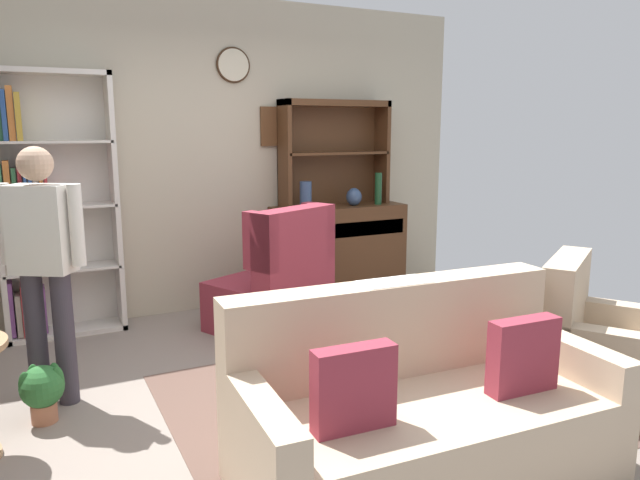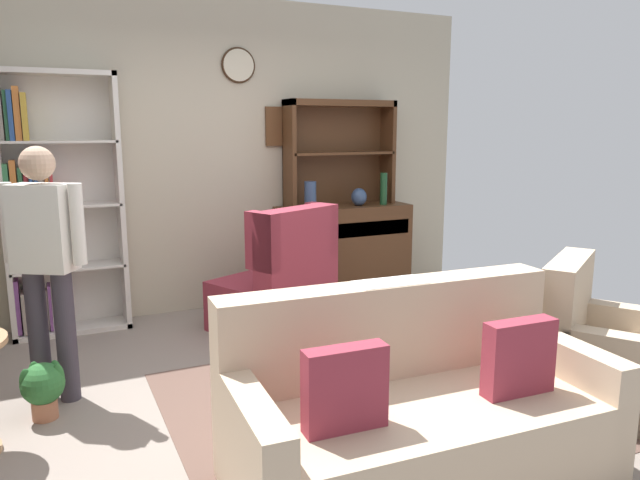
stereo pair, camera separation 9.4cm
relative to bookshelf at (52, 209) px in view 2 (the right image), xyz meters
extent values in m
cube|color=gray|center=(1.44, -1.94, -1.04)|extent=(5.40, 4.60, 0.02)
cube|color=#BCB299|center=(1.44, 0.19, 0.37)|extent=(5.00, 0.06, 2.80)
cylinder|color=beige|center=(1.62, 0.14, 1.18)|extent=(0.28, 0.03, 0.28)
torus|color=#382314|center=(1.62, 0.14, 1.18)|extent=(0.31, 0.02, 0.31)
cube|color=brown|center=(2.00, 0.14, 0.64)|extent=(0.28, 0.03, 0.36)
cube|color=brown|center=(1.64, -2.24, -1.02)|extent=(2.33, 2.10, 0.01)
cube|color=silver|center=(-0.34, -0.01, 0.02)|extent=(0.04, 0.30, 2.10)
cube|color=silver|center=(0.52, -0.01, 0.02)|extent=(0.04, 0.30, 2.10)
cube|color=silver|center=(0.09, -0.01, 1.05)|extent=(0.90, 0.30, 0.04)
cube|color=silver|center=(0.09, -0.01, -1.01)|extent=(0.90, 0.30, 0.04)
cube|color=silver|center=(0.09, 0.13, 0.02)|extent=(0.90, 0.01, 2.10)
cube|color=silver|center=(0.09, -0.01, -0.48)|extent=(0.86, 0.30, 0.02)
cube|color=#723F7F|center=(-0.31, -0.03, -0.76)|extent=(0.03, 0.17, 0.44)
cube|color=gray|center=(-0.26, -0.03, -0.81)|extent=(0.04, 0.20, 0.33)
cube|color=#B22D33|center=(-0.22, -0.03, -0.78)|extent=(0.03, 0.21, 0.40)
cube|color=#284C8C|center=(-0.19, -0.03, -0.81)|extent=(0.02, 0.16, 0.34)
cube|color=#723F7F|center=(-0.16, -0.03, -0.80)|extent=(0.02, 0.21, 0.35)
cube|color=gray|center=(-0.11, -0.03, -0.81)|extent=(0.04, 0.11, 0.34)
cube|color=#723F7F|center=(-0.07, -0.03, -0.79)|extent=(0.02, 0.16, 0.37)
cube|color=silver|center=(0.09, -0.01, 0.02)|extent=(0.86, 0.30, 0.02)
cube|color=gray|center=(-0.30, -0.03, -0.29)|extent=(0.04, 0.20, 0.36)
cube|color=#3F3833|center=(-0.26, -0.03, -0.32)|extent=(0.03, 0.17, 0.31)
cube|color=#3F3833|center=(-0.22, -0.03, -0.28)|extent=(0.03, 0.15, 0.38)
cube|color=#B22D33|center=(-0.18, -0.03, -0.30)|extent=(0.02, 0.16, 0.35)
cube|color=#284C8C|center=(-0.15, -0.03, -0.30)|extent=(0.04, 0.14, 0.35)
cube|color=#723F7F|center=(-0.10, -0.03, -0.29)|extent=(0.04, 0.12, 0.37)
cube|color=silver|center=(0.09, -0.01, 0.53)|extent=(0.86, 0.30, 0.02)
cube|color=#337247|center=(-0.30, -0.03, 0.20)|extent=(0.04, 0.16, 0.33)
cube|color=#CC7233|center=(-0.25, -0.03, 0.21)|extent=(0.04, 0.13, 0.36)
cube|color=#337247|center=(-0.21, -0.03, 0.18)|extent=(0.03, 0.11, 0.30)
cube|color=#B22D33|center=(-0.17, -0.03, 0.21)|extent=(0.03, 0.14, 0.36)
cube|color=#284C8C|center=(-0.13, -0.03, 0.20)|extent=(0.02, 0.23, 0.33)
cube|color=#284C8C|center=(-0.10, -0.03, 0.25)|extent=(0.03, 0.20, 0.43)
cube|color=gray|center=(-0.06, -0.03, 0.18)|extent=(0.03, 0.18, 0.29)
cube|color=#CC7233|center=(-0.02, -0.03, 0.17)|extent=(0.02, 0.21, 0.28)
cube|color=#B22D33|center=(0.01, -0.03, 0.17)|extent=(0.02, 0.23, 0.28)
cube|color=gray|center=(-0.30, -0.03, 0.73)|extent=(0.04, 0.12, 0.39)
cube|color=#337247|center=(-0.26, -0.03, 0.72)|extent=(0.02, 0.14, 0.37)
cube|color=#284C8C|center=(-0.23, -0.03, 0.72)|extent=(0.03, 0.21, 0.37)
cube|color=#CC7233|center=(-0.19, -0.03, 0.74)|extent=(0.04, 0.18, 0.40)
cube|color=gold|center=(-0.14, -0.03, 0.71)|extent=(0.04, 0.21, 0.35)
cube|color=#4C2D19|center=(2.57, -0.08, -0.52)|extent=(1.30, 0.45, 0.82)
cube|color=#4C2D19|center=(1.97, -0.26, -0.98)|extent=(0.06, 0.06, 0.10)
cube|color=#4C2D19|center=(3.17, -0.26, -0.98)|extent=(0.06, 0.06, 0.10)
cube|color=#4C2D19|center=(1.97, 0.09, -0.98)|extent=(0.06, 0.06, 0.10)
cube|color=#4C2D19|center=(3.17, 0.09, -0.98)|extent=(0.06, 0.06, 0.10)
cube|color=#3D2414|center=(2.57, -0.30, -0.31)|extent=(1.20, 0.01, 0.14)
cube|color=#4C2D19|center=(2.04, 0.00, 0.39)|extent=(0.04, 0.26, 1.00)
cube|color=#4C2D19|center=(3.10, 0.00, 0.39)|extent=(0.04, 0.26, 1.00)
cube|color=#4C2D19|center=(2.57, 0.00, 0.86)|extent=(1.10, 0.26, 0.06)
cube|color=#4C2D19|center=(2.57, 0.00, 0.39)|extent=(1.06, 0.26, 0.02)
cube|color=#4C2D19|center=(2.57, 0.12, 0.39)|extent=(1.10, 0.01, 1.00)
cylinder|color=#33476B|center=(2.18, -0.16, 0.02)|extent=(0.11, 0.11, 0.26)
ellipsoid|color=#33476B|center=(2.70, -0.15, -0.02)|extent=(0.15, 0.15, 0.17)
cylinder|color=#194223|center=(2.96, -0.17, 0.05)|extent=(0.07, 0.07, 0.31)
cube|color=#C6AD8E|center=(1.48, -3.01, -0.82)|extent=(1.84, 0.94, 0.42)
cube|color=#C6AD8E|center=(1.49, -2.69, -0.37)|extent=(1.81, 0.29, 0.48)
cube|color=#C6AD8E|center=(0.65, -2.97, -0.73)|extent=(0.18, 0.86, 0.60)
cube|color=#C6AD8E|center=(2.31, -3.05, -0.73)|extent=(0.18, 0.86, 0.60)
cube|color=maroon|center=(1.02, -3.11, -0.43)|extent=(0.36, 0.12, 0.36)
cube|color=maroon|center=(1.92, -3.15, -0.43)|extent=(0.36, 0.12, 0.36)
cube|color=white|center=(1.49, -2.69, -0.13)|extent=(0.37, 0.20, 0.00)
cube|color=#C6AD8E|center=(2.99, -2.85, -0.83)|extent=(1.05, 1.06, 0.40)
cube|color=#C6AD8E|center=(2.83, -2.60, -0.39)|extent=(0.73, 0.56, 0.48)
cube|color=#C6AD8E|center=(2.73, -3.02, -0.75)|extent=(0.54, 0.73, 0.55)
cube|color=#C6AD8E|center=(3.25, -2.69, -0.75)|extent=(0.54, 0.73, 0.55)
cube|color=maroon|center=(1.59, -0.67, -0.82)|extent=(1.04, 1.05, 0.42)
cube|color=maroon|center=(1.72, -0.94, -0.29)|extent=(0.79, 0.51, 0.63)
cube|color=maroon|center=(2.01, -0.76, -0.20)|extent=(0.21, 0.30, 0.44)
cube|color=maroon|center=(1.40, -1.05, -0.20)|extent=(0.21, 0.30, 0.44)
cylinder|color=#AD6B4C|center=(-0.14, -1.58, -0.97)|extent=(0.14, 0.14, 0.11)
sphere|color=#2D6B33|center=(-0.14, -1.58, -0.81)|extent=(0.24, 0.24, 0.24)
ellipsoid|color=#2D6B33|center=(-0.22, -1.60, -0.79)|extent=(0.07, 0.04, 0.17)
ellipsoid|color=#2D6B33|center=(-0.07, -1.53, -0.79)|extent=(0.07, 0.04, 0.17)
ellipsoid|color=#2D6B33|center=(-0.18, -1.50, -0.79)|extent=(0.07, 0.04, 0.17)
ellipsoid|color=#2D6B33|center=(-0.06, -1.60, -0.79)|extent=(0.07, 0.04, 0.17)
cylinder|color=#38333D|center=(-0.15, -1.27, -0.62)|extent=(0.17, 0.17, 0.82)
cylinder|color=#38333D|center=(0.01, -1.37, -0.62)|extent=(0.17, 0.17, 0.82)
cube|color=silver|center=(-0.07, -1.32, 0.05)|extent=(0.39, 0.35, 0.52)
sphere|color=tan|center=(-0.07, -1.32, 0.43)|extent=(0.28, 0.28, 0.20)
cylinder|color=silver|center=(-0.26, -1.20, 0.08)|extent=(0.11, 0.11, 0.48)
cylinder|color=silver|center=(0.12, -1.44, 0.08)|extent=(0.11, 0.11, 0.48)
cube|color=#4C2D19|center=(1.57, -2.08, -0.62)|extent=(0.80, 0.50, 0.03)
cube|color=#4C2D19|center=(1.20, -2.30, -0.83)|extent=(0.05, 0.05, 0.39)
cube|color=#4C2D19|center=(1.94, -2.30, -0.83)|extent=(0.05, 0.05, 0.39)
cube|color=#4C2D19|center=(1.20, -1.86, -0.83)|extent=(0.05, 0.05, 0.39)
cube|color=#4C2D19|center=(1.94, -1.86, -0.83)|extent=(0.05, 0.05, 0.39)
cube|color=#3F3833|center=(1.72, -2.13, -0.59)|extent=(0.14, 0.11, 0.03)
cube|color=#B22D33|center=(1.73, -2.13, -0.56)|extent=(0.14, 0.11, 0.03)
cube|color=#B22D33|center=(1.71, -2.14, -0.54)|extent=(0.16, 0.13, 0.03)
cube|color=#B22D33|center=(1.73, -2.14, -0.51)|extent=(0.20, 0.15, 0.03)
camera|label=1|loc=(-0.13, -5.11, 0.64)|focal=33.33mm
camera|label=2|loc=(-0.04, -5.15, 0.64)|focal=33.33mm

